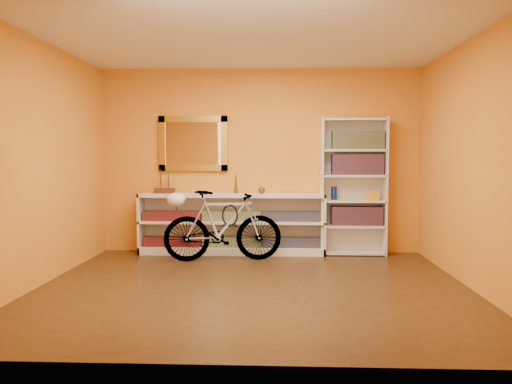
{
  "coord_description": "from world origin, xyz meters",
  "views": [
    {
      "loc": [
        0.26,
        -5.23,
        1.36
      ],
      "look_at": [
        0.0,
        0.7,
        0.95
      ],
      "focal_mm": 35.64,
      "sensor_mm": 36.0,
      "label": 1
    }
  ],
  "objects_px": {
    "helmet": "(176,200)",
    "bicycle": "(223,226)",
    "bookcase": "(353,187)",
    "console_unit": "(232,224)"
  },
  "relations": [
    {
      "from": "helmet",
      "to": "bicycle",
      "type": "bearing_deg",
      "value": 9.04
    },
    {
      "from": "bookcase",
      "to": "helmet",
      "type": "relative_size",
      "value": 7.94
    },
    {
      "from": "bicycle",
      "to": "helmet",
      "type": "xyz_separation_m",
      "value": [
        -0.59,
        -0.09,
        0.35
      ]
    },
    {
      "from": "bookcase",
      "to": "bicycle",
      "type": "bearing_deg",
      "value": -163.46
    },
    {
      "from": "bicycle",
      "to": "helmet",
      "type": "height_order",
      "value": "bicycle"
    },
    {
      "from": "bookcase",
      "to": "helmet",
      "type": "xyz_separation_m",
      "value": [
        -2.35,
        -0.62,
        -0.14
      ]
    },
    {
      "from": "console_unit",
      "to": "bookcase",
      "type": "relative_size",
      "value": 1.37
    },
    {
      "from": "bicycle",
      "to": "helmet",
      "type": "distance_m",
      "value": 0.7
    },
    {
      "from": "bicycle",
      "to": "bookcase",
      "type": "bearing_deg",
      "value": -82.5
    },
    {
      "from": "console_unit",
      "to": "bookcase",
      "type": "bearing_deg",
      "value": 0.85
    }
  ]
}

